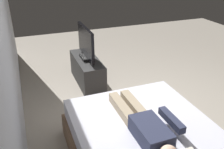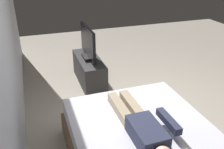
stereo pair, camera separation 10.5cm
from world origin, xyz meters
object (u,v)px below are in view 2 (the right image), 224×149
(remote, at_px, (168,116))
(tv, at_px, (88,44))
(person, at_px, (142,126))
(tv_stand, at_px, (89,70))

(remote, height_order, tv, tv)
(person, bearing_deg, tv_stand, 0.26)
(remote, distance_m, tv, 2.17)
(person, xyz_separation_m, tv, (2.27, 0.01, 0.16))
(person, height_order, tv_stand, person)
(remote, height_order, tv_stand, remote)
(person, bearing_deg, tv, 0.26)
(remote, bearing_deg, tv_stand, 11.08)
(remote, bearing_deg, tv, 11.08)
(remote, xyz_separation_m, tv, (2.12, 0.41, 0.24))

